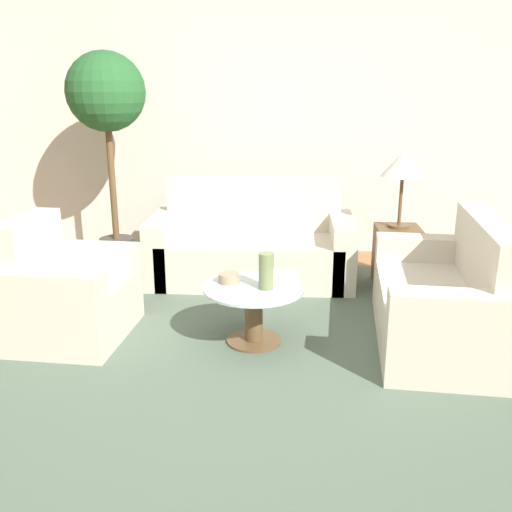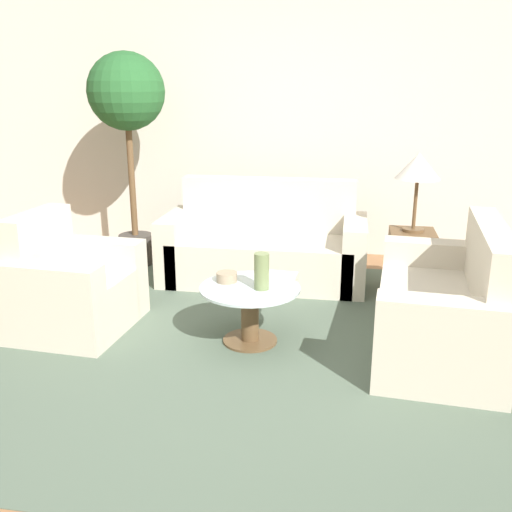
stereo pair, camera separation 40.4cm
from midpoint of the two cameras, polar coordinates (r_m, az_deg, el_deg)
The scene contains 13 objects.
ground_plane at distance 3.51m, azimuth -1.23°, elevation -12.58°, with size 14.00×14.00×0.00m, color #8E603D.
wall_back at distance 5.95m, azimuth 4.02°, elevation 12.80°, with size 10.00×0.06×2.60m.
rug at distance 4.01m, azimuth 2.32°, elevation -8.57°, with size 3.55×3.55×0.01m.
sofa_main at distance 5.18m, azimuth 3.13°, elevation 0.76°, with size 1.80×0.80×0.89m.
armchair at distance 4.28m, azimuth -15.63°, elevation -3.41°, with size 0.80×0.90×0.85m.
loveseat at distance 4.05m, azimuth 21.48°, elevation -5.20°, with size 0.88×1.50×0.87m.
coffee_table at distance 3.90m, azimuth 2.37°, elevation -5.13°, with size 0.69×0.69×0.41m.
side_table at distance 5.11m, azimuth 17.40°, elevation -0.51°, with size 0.38×0.38×0.53m.
table_lamp at distance 4.94m, azimuth 18.22°, elevation 8.33°, with size 0.37×0.37×0.66m.
potted_plant at distance 5.49m, azimuth -10.67°, elevation 14.51°, with size 0.71×0.71×2.01m.
vase at distance 3.78m, azimuth 3.63°, elevation -1.59°, with size 0.10×0.10×0.25m.
bowl at distance 3.94m, azimuth -0.01°, elevation -2.17°, with size 0.14×0.14×0.07m.
book_stack at distance 3.99m, azimuth 5.32°, elevation -2.13°, with size 0.25×0.16×0.05m.
Camera 2 is at (0.78, -2.97, 1.73)m, focal length 40.00 mm.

